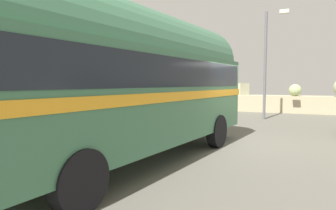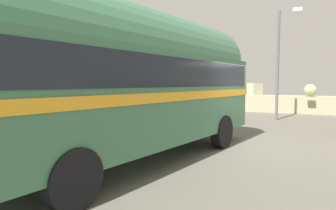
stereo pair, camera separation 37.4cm
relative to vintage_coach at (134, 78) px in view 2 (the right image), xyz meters
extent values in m
cube|color=#5A574D|center=(1.72, 2.87, -2.04)|extent=(32.00, 26.00, 0.02)
cube|color=tan|center=(1.72, 14.67, -1.50)|extent=(31.36, 1.80, 1.10)
cube|color=tan|center=(-10.87, 14.49, -0.54)|extent=(0.74, 0.88, 0.83)
cube|color=tan|center=(-7.97, 14.59, -0.44)|extent=(1.14, 1.22, 1.02)
sphere|color=#9DA37B|center=(-5.34, 14.72, -0.48)|extent=(0.95, 0.95, 0.95)
sphere|color=tan|center=(-2.30, 14.57, -0.39)|extent=(1.12, 1.12, 1.12)
cube|color=#ACAB8A|center=(0.12, 14.87, -0.54)|extent=(1.05, 1.07, 0.83)
sphere|color=#9DAD76|center=(3.59, 14.25, -0.57)|extent=(0.76, 0.76, 0.76)
cylinder|color=black|center=(-0.71, 2.73, -1.55)|extent=(0.42, 0.99, 0.96)
cylinder|color=black|center=(1.47, 2.41, -1.55)|extent=(0.42, 0.99, 0.96)
cylinder|color=black|center=(-1.47, -2.42, -1.55)|extent=(0.42, 0.99, 0.96)
cylinder|color=black|center=(0.71, -2.74, -1.55)|extent=(0.42, 0.99, 0.96)
cube|color=#3A6C4D|center=(0.00, 0.00, -0.48)|extent=(3.59, 8.66, 2.10)
cylinder|color=#3A6C4D|center=(0.00, 0.00, 0.57)|extent=(3.35, 8.30, 2.20)
cube|color=orange|center=(0.00, 0.00, -0.42)|extent=(3.65, 8.75, 0.20)
cube|color=black|center=(0.00, 0.00, 0.10)|extent=(3.58, 8.33, 0.64)
cube|color=silver|center=(0.62, 4.22, -1.35)|extent=(2.28, 0.49, 0.28)
cylinder|color=#5B5B60|center=(2.11, 10.08, 0.75)|extent=(0.14, 0.14, 5.59)
cube|color=beige|center=(2.97, 9.95, 3.44)|extent=(0.44, 0.24, 0.18)
camera|label=1|loc=(3.55, -6.05, -0.14)|focal=31.30mm
camera|label=2|loc=(3.89, -5.89, -0.14)|focal=31.30mm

